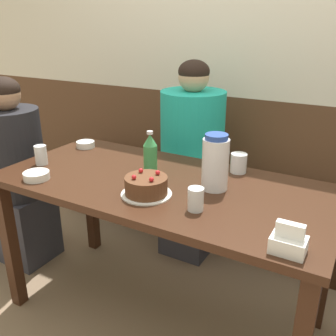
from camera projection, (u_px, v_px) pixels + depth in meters
The scene contains 15 objects.
ground_plane at pixel (162, 312), 1.99m from camera, with size 12.00×12.00×0.00m, color #846B51.
back_wall at pixel (244, 54), 2.39m from camera, with size 4.80×0.04×2.50m.
bench_seat at pixel (223, 212), 2.58m from camera, with size 2.52×0.38×0.44m.
dining_table at pixel (162, 200), 1.75m from camera, with size 1.55×0.73×0.76m.
birthday_cake at pixel (146, 186), 1.57m from camera, with size 0.22×0.22×0.10m.
water_pitcher at pixel (215, 163), 1.60m from camera, with size 0.12×0.12×0.25m.
soju_bottle at pixel (150, 154), 1.76m from camera, with size 0.07×0.07×0.21m.
napkin_holder at pixel (289, 242), 1.17m from camera, with size 0.11×0.08×0.11m.
bowl_soup_white at pixel (86, 144), 2.17m from camera, with size 0.11×0.11×0.04m.
bowl_rice_small at pixel (36, 176), 1.73m from camera, with size 0.12×0.12×0.04m.
glass_water_tall at pixel (41, 155), 1.90m from camera, with size 0.06×0.06×0.10m.
glass_tumbler_short at pixel (196, 199), 1.44m from camera, with size 0.06×0.06×0.09m.
glass_shot_small at pixel (239, 163), 1.80m from camera, with size 0.08×0.08×0.09m.
person_teal_shirt at pixel (192, 162), 2.34m from camera, with size 0.39×0.39×1.24m.
person_grey_tee at pixel (17, 177), 2.27m from camera, with size 0.35×0.35×1.16m.
Camera 1 is at (0.80, -1.35, 1.44)m, focal length 40.00 mm.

